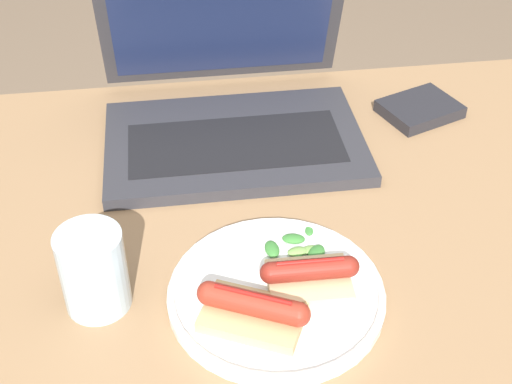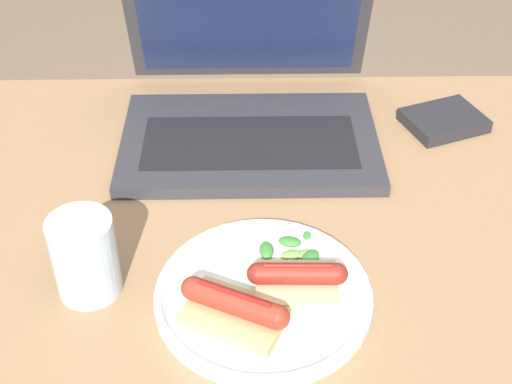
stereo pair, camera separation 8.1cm
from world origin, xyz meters
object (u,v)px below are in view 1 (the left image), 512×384
at_px(drinking_glass, 93,271).
at_px(external_drive, 420,109).
at_px(laptop, 231,106).
at_px(plate, 276,293).

xyz_separation_m(drinking_glass, external_drive, (0.48, 0.33, -0.04)).
height_order(laptop, external_drive, laptop).
distance_m(plate, drinking_glass, 0.20).
xyz_separation_m(laptop, external_drive, (0.29, 0.01, -0.03)).
bearing_deg(plate, laptop, 92.05).
relative_size(plate, drinking_glass, 2.46).
bearing_deg(laptop, plate, -87.95).
xyz_separation_m(plate, external_drive, (0.28, 0.35, 0.00)).
bearing_deg(laptop, external_drive, 1.34).
height_order(drinking_glass, external_drive, drinking_glass).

